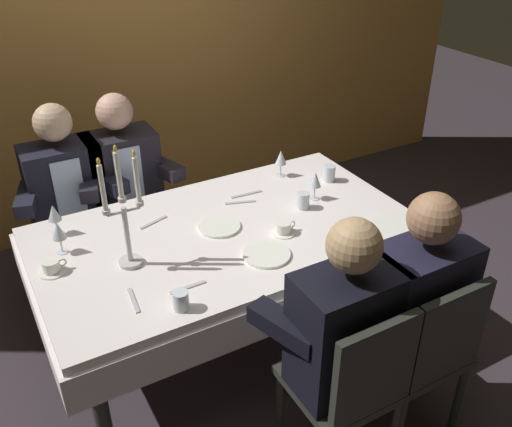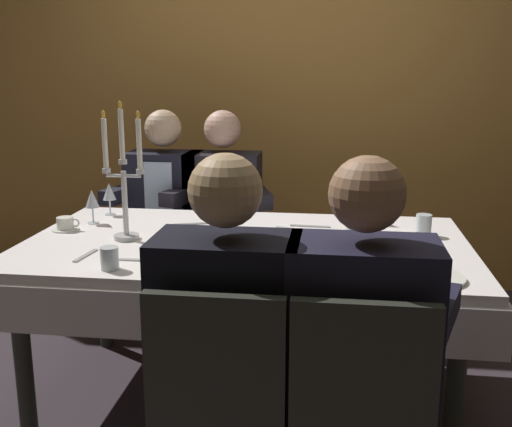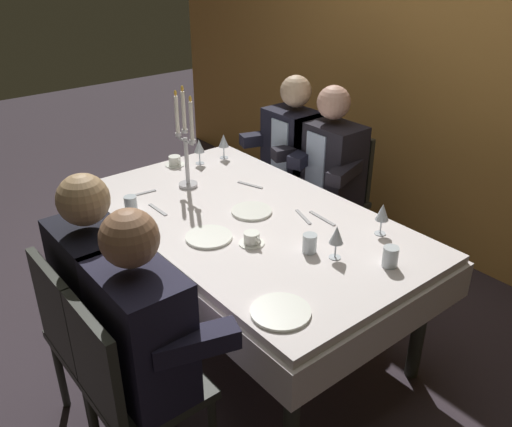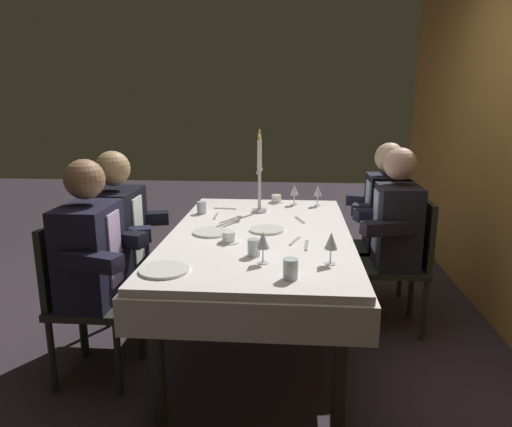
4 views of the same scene
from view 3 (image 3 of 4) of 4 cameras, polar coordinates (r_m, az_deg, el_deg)
ground_plane at (r=3.25m, az=-0.72°, el=-11.93°), size 12.00×12.00×0.00m
back_wall at (r=3.83m, az=19.77°, el=15.24°), size 6.00×0.12×2.70m
dining_table at (r=2.89m, az=-0.79°, el=-2.37°), size 1.94×1.14×0.74m
candelabra at (r=3.11m, az=-7.41°, el=6.98°), size 0.19×0.11×0.59m
dinner_plate_0 at (r=2.87m, az=-0.46°, el=0.26°), size 0.22×0.22×0.01m
dinner_plate_1 at (r=2.64m, az=-5.00°, el=-2.47°), size 0.23×0.23×0.01m
dinner_plate_2 at (r=2.14m, az=2.61°, el=-10.30°), size 0.24×0.24×0.01m
wine_glass_0 at (r=2.45m, az=8.49°, el=-2.31°), size 0.07×0.07×0.16m
wine_glass_1 at (r=2.69m, az=13.19°, el=0.04°), size 0.07×0.07×0.16m
wine_glass_2 at (r=3.56m, az=-3.44°, el=7.60°), size 0.07×0.07×0.16m
wine_glass_3 at (r=3.48m, az=-6.02°, el=7.02°), size 0.07×0.07×0.16m
water_tumbler_0 at (r=2.47m, az=13.99°, el=-4.45°), size 0.07×0.07×0.10m
water_tumbler_1 at (r=2.95m, az=-13.07°, el=1.00°), size 0.07×0.07×0.09m
water_tumbler_2 at (r=2.51m, az=5.60°, el=-3.18°), size 0.07×0.07×0.09m
coffee_cup_0 at (r=2.57m, az=-0.45°, el=-2.70°), size 0.13×0.12×0.06m
coffee_cup_1 at (r=3.50m, az=-8.55°, el=5.47°), size 0.13×0.12×0.06m
fork_0 at (r=2.94m, az=-10.32°, el=0.41°), size 0.17×0.02×0.01m
fork_1 at (r=2.83m, az=5.00°, el=-0.35°), size 0.17×0.07×0.01m
knife_2 at (r=2.83m, az=6.99°, el=-0.50°), size 0.19×0.03×0.01m
fork_3 at (r=3.15m, az=-11.96°, el=2.08°), size 0.04×0.17×0.01m
spoon_4 at (r=3.19m, az=-0.62°, el=3.04°), size 0.17×0.07×0.01m
seated_diner_0 at (r=3.79m, az=4.09°, el=6.90°), size 0.63×0.48×1.24m
seated_diner_1 at (r=3.56m, az=7.85°, el=5.35°), size 0.63×0.48×1.24m
seated_diner_2 at (r=2.41m, az=-16.55°, el=-7.20°), size 0.63×0.48×1.24m
seated_diner_3 at (r=2.12m, az=-12.19°, el=-12.02°), size 0.63×0.48×1.24m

